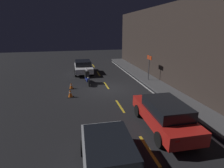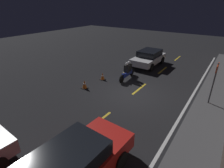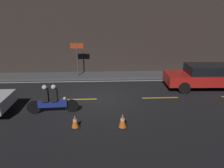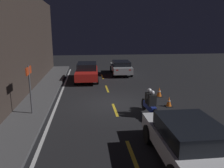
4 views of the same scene
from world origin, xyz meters
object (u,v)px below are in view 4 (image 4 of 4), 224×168
Objects in this scene: sedan_white at (187,140)px; hatchback_silver at (121,67)px; traffic_cone_near at (169,102)px; traffic_cone_mid at (159,92)px; taxi_red at (87,71)px; motorcycle at (150,104)px; shop_sign at (29,80)px.

hatchback_silver is (15.01, -0.26, -0.04)m from sedan_white.
sedan_white reaches higher than traffic_cone_near.
sedan_white is 6.57× the size of traffic_cone_mid.
sedan_white is 0.90× the size of taxi_red.
traffic_cone_near is 0.89× the size of traffic_cone_mid.
traffic_cone_near is at bearing 33.62° from taxi_red.
sedan_white is 0.97× the size of hatchback_silver.
sedan_white is 1.76× the size of motorcycle.
motorcycle is 3.74× the size of traffic_cone_mid.
sedan_white is at bearing -178.79° from hatchback_silver.
shop_sign reaches higher than taxi_red.
hatchback_silver is at bearing -5.15° from motorcycle.
traffic_cone_mid is at bearing 42.31° from taxi_red.
taxi_red is at bearing 40.09° from traffic_cone_mid.
hatchback_silver is at bearing -30.63° from shop_sign.
motorcycle is 0.98× the size of shop_sign.
traffic_cone_near is at bearing 177.52° from traffic_cone_mid.
sedan_white is 7.57m from shop_sign.
traffic_cone_mid is at bearing -29.72° from motorcycle.
shop_sign reaches higher than motorcycle.
motorcycle is at bearing 0.92° from sedan_white.
shop_sign is (-7.96, 2.79, 1.03)m from taxi_red.
hatchback_silver reaches higher than traffic_cone_mid.
traffic_cone_near is (5.24, -1.44, -0.50)m from sedan_white.
taxi_red is at bearing 15.78° from motorcycle.
taxi_red is 1.08× the size of hatchback_silver.
taxi_red is 7.15m from traffic_cone_mid.
traffic_cone_mid is at bearing -2.48° from traffic_cone_near.
sedan_white is 1.72× the size of shop_sign.
traffic_cone_near is 0.23× the size of shop_sign.
traffic_cone_mid is (1.93, -0.08, 0.03)m from traffic_cone_near.
taxi_red reaches higher than hatchback_silver.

